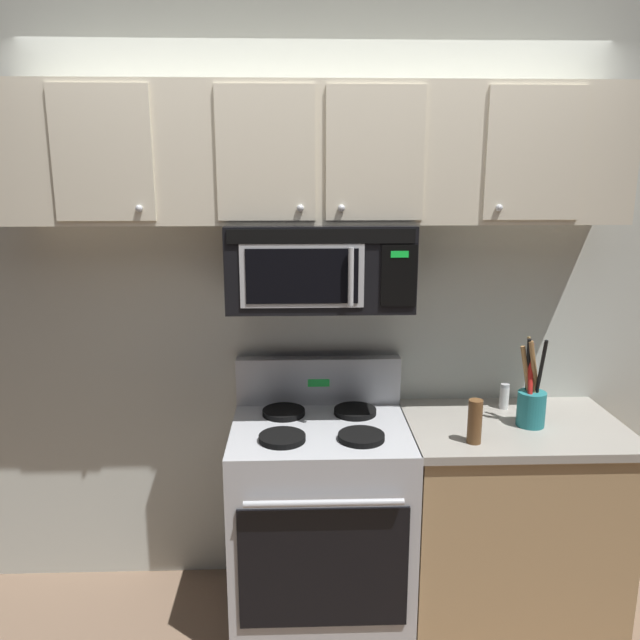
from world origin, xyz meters
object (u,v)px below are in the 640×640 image
object	(u,v)px
stove_range	(321,517)
over_range_microwave	(320,265)
salt_shaker	(504,396)
utensil_crock_teal	(531,402)
pepper_mill	(475,421)

from	to	relation	value
stove_range	over_range_microwave	bearing A→B (deg)	90.14
stove_range	salt_shaker	distance (m)	1.00
stove_range	salt_shaker	world-z (taller)	stove_range
stove_range	salt_shaker	xyz separation A→B (m)	(0.85, 0.18, 0.49)
over_range_microwave	utensil_crock_teal	size ratio (longest dim) A/B	1.95
over_range_microwave	salt_shaker	size ratio (longest dim) A/B	6.47
over_range_microwave	salt_shaker	bearing A→B (deg)	4.29
salt_shaker	pepper_mill	world-z (taller)	pepper_mill
over_range_microwave	utensil_crock_teal	bearing A→B (deg)	-8.74
stove_range	salt_shaker	bearing A→B (deg)	12.00
stove_range	utensil_crock_teal	bearing A→B (deg)	-1.35
salt_shaker	stove_range	bearing A→B (deg)	-168.00
over_range_microwave	utensil_crock_teal	xyz separation A→B (m)	(0.90, -0.14, -0.57)
over_range_microwave	salt_shaker	world-z (taller)	over_range_microwave
salt_shaker	utensil_crock_teal	bearing A→B (deg)	-76.65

